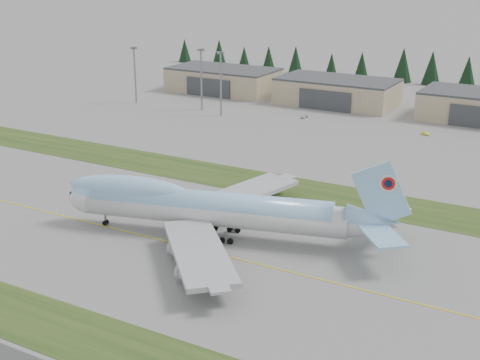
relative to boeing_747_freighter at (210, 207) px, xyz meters
The scene contains 11 objects.
ground 15.71m from the boeing_747_freighter, 148.17° to the right, with size 7000.00×7000.00×0.00m, color gray.
grass_strip_near 47.54m from the boeing_747_freighter, 104.85° to the right, with size 400.00×14.00×0.08m, color #234017.
grass_strip_far 39.98m from the boeing_747_freighter, 107.82° to the left, with size 400.00×18.00×0.08m, color #234017.
taxiway_line_main 15.71m from the boeing_747_freighter, 148.17° to the right, with size 400.00×0.40×0.02m, color yellow.
boeing_747_freighter is the anchor object (origin of this frame).
hangar_left 164.37m from the boeing_747_freighter, 119.95° to the left, with size 48.00×26.60×10.80m.
hangar_center 144.97m from the boeing_747_freighter, 100.76° to the left, with size 48.00×26.60×10.80m.
floodlight_masts 109.85m from the boeing_747_freighter, 108.49° to the left, with size 193.73×7.70×24.66m.
service_vehicle_a 117.07m from the boeing_747_freighter, 104.13° to the left, with size 1.57×3.89×1.33m, color silver.
service_vehicle_b 112.62m from the boeing_747_freighter, 80.52° to the left, with size 1.15×3.28×1.08m, color yellow.
conifer_belt 205.48m from the boeing_747_freighter, 92.88° to the left, with size 271.09×14.68×16.76m.
Camera 1 is at (85.25, -108.17, 59.50)m, focal length 50.00 mm.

